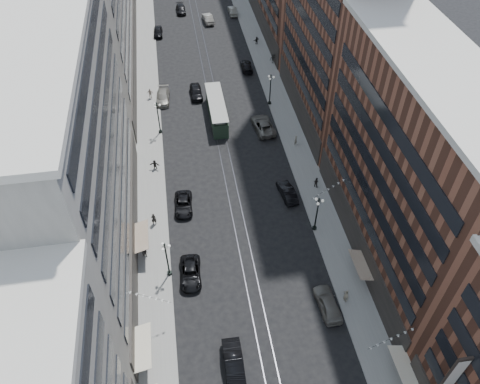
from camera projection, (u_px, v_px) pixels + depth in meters
ground at (215, 109)px, 77.63m from camera, size 220.00×220.00×0.00m
sidewalk_west at (147, 83)px, 83.34m from camera, size 4.00×180.00×0.15m
sidewalk_east at (268, 72)px, 85.80m from camera, size 4.00×180.00×0.15m
rail_west at (205, 78)px, 84.54m from camera, size 0.12×180.00×0.02m
rail_east at (212, 77)px, 84.70m from camera, size 0.12×180.00×0.02m
building_west_mid at (75, 163)px, 46.96m from camera, size 8.00×36.00×28.00m
building_east_mid at (410, 174)px, 48.68m from camera, size 8.00×30.00×24.00m
lamppost_sw_far at (167, 258)px, 52.03m from camera, size 1.03×1.14×5.52m
lamppost_sw_mid at (158, 117)px, 70.92m from camera, size 1.03×1.14×5.52m
lamppost_se_far at (317, 213)px, 56.89m from camera, size 1.03×1.14×5.52m
lamppost_se_mid at (270, 88)px, 76.48m from camera, size 1.03×1.14×5.52m
streetcar at (217, 110)px, 74.91m from camera, size 2.52×11.38×3.15m
car_2 at (190, 273)px, 53.49m from camera, size 2.62×5.23×1.42m
car_4 at (328, 303)px, 50.51m from camera, size 2.32×5.15×1.72m
car_5 at (234, 364)px, 45.72m from camera, size 1.87×5.28×1.74m
pedestrian_2 at (145, 253)px, 55.29m from camera, size 0.86×0.64×1.57m
pedestrian_4 at (346, 296)px, 50.94m from camera, size 0.62×1.12×1.83m
car_7 at (183, 204)px, 61.24m from camera, size 2.56×5.04×1.37m
car_8 at (163, 97)px, 78.89m from camera, size 2.60×5.48×1.54m
car_9 at (158, 32)px, 95.76m from camera, size 1.96×4.50×1.51m
car_10 at (287, 192)px, 62.75m from camera, size 2.21×4.83×1.54m
car_11 at (263, 125)px, 73.15m from camera, size 3.41×6.35×1.69m
car_12 at (247, 66)px, 86.21m from camera, size 2.08×4.83×1.39m
car_13 at (196, 92)px, 79.83m from camera, size 2.04×4.93×1.67m
car_14 at (208, 18)px, 100.02m from camera, size 2.25×5.19×1.66m
pedestrian_5 at (155, 165)px, 66.46m from camera, size 1.46×0.78×1.51m
pedestrian_6 at (150, 93)px, 79.13m from camera, size 1.11×0.63×1.79m
pedestrian_7 at (316, 182)px, 63.88m from camera, size 0.83×0.81×1.54m
pedestrian_8 at (296, 140)px, 70.32m from camera, size 0.69×0.69×1.62m
pedestrian_9 at (273, 59)px, 87.36m from camera, size 1.24×0.60×1.87m
car_extra_0 at (233, 11)px, 102.80m from camera, size 1.64×4.69×1.54m
car_extra_1 at (181, 9)px, 103.50m from camera, size 2.08×4.90×1.41m
pedestrian_extra_0 at (154, 219)px, 58.92m from camera, size 0.67×0.44×1.81m
pedestrian_extra_1 at (257, 40)px, 92.87m from camera, size 1.42×0.96×1.50m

